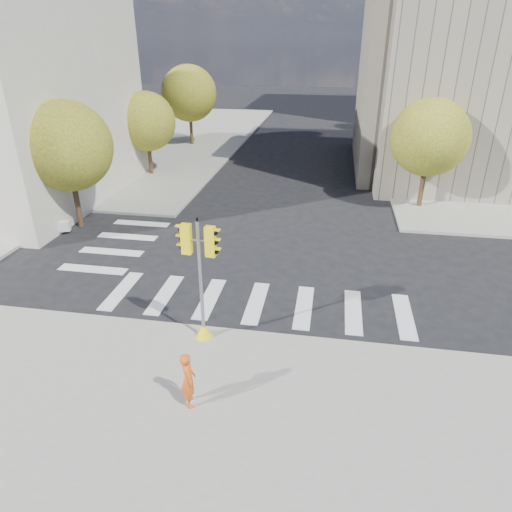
{
  "coord_description": "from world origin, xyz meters",
  "views": [
    {
      "loc": [
        2.38,
        -16.48,
        9.07
      ],
      "look_at": [
        -0.05,
        -2.28,
        2.1
      ],
      "focal_mm": 32.0,
      "sensor_mm": 36.0,
      "label": 1
    }
  ],
  "objects_px": {
    "lamp_near": "(429,117)",
    "lamp_far": "(402,92)",
    "photographer": "(188,380)",
    "traffic_signal": "(201,290)",
    "planter_wall": "(7,229)"
  },
  "relations": [
    {
      "from": "traffic_signal",
      "to": "photographer",
      "type": "xyz_separation_m",
      "value": [
        0.45,
        -3.0,
        -0.94
      ]
    },
    {
      "from": "lamp_far",
      "to": "traffic_signal",
      "type": "bearing_deg",
      "value": -106.07
    },
    {
      "from": "lamp_near",
      "to": "traffic_signal",
      "type": "bearing_deg",
      "value": -116.79
    },
    {
      "from": "lamp_far",
      "to": "planter_wall",
      "type": "relative_size",
      "value": 1.35
    },
    {
      "from": "traffic_signal",
      "to": "photographer",
      "type": "relative_size",
      "value": 2.56
    },
    {
      "from": "lamp_near",
      "to": "photographer",
      "type": "bearing_deg",
      "value": -112.5
    },
    {
      "from": "lamp_near",
      "to": "lamp_far",
      "type": "xyz_separation_m",
      "value": [
        0.0,
        14.0,
        0.0
      ]
    },
    {
      "from": "lamp_near",
      "to": "photographer",
      "type": "relative_size",
      "value": 4.98
    },
    {
      "from": "lamp_near",
      "to": "planter_wall",
      "type": "relative_size",
      "value": 1.35
    },
    {
      "from": "lamp_far",
      "to": "traffic_signal",
      "type": "distance_m",
      "value": 34.03
    },
    {
      "from": "lamp_near",
      "to": "photographer",
      "type": "distance_m",
      "value": 23.65
    },
    {
      "from": "lamp_near",
      "to": "lamp_far",
      "type": "distance_m",
      "value": 14.0
    },
    {
      "from": "lamp_near",
      "to": "traffic_signal",
      "type": "relative_size",
      "value": 1.94
    },
    {
      "from": "lamp_far",
      "to": "planter_wall",
      "type": "distance_m",
      "value": 33.82
    },
    {
      "from": "photographer",
      "to": "planter_wall",
      "type": "xyz_separation_m",
      "value": [
        -12.45,
        9.74,
        -0.56
      ]
    }
  ]
}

